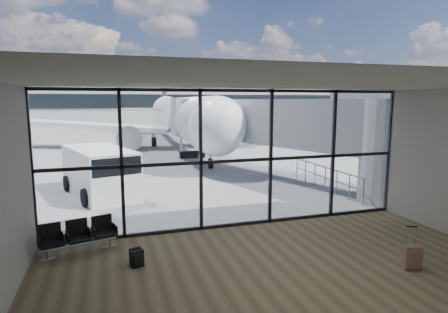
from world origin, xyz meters
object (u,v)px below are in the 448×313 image
airliner (180,116)px  backpack (137,258)px  service_van (100,172)px  suitcase (412,257)px  belt_loader (16,152)px  seating_row (78,234)px

airliner → backpack: bearing=-100.4°
service_van → suitcase: bearing=-71.1°
backpack → suitcase: suitcase is taller
suitcase → service_van: size_ratio=0.21×
airliner → belt_loader: size_ratio=7.78×
suitcase → airliner: 27.97m
backpack → airliner: (6.10, 25.66, 2.43)m
suitcase → service_van: bearing=144.1°
backpack → service_van: service_van is taller
backpack → service_van: bearing=76.5°
suitcase → airliner: bearing=108.5°
airliner → belt_loader: airliner is taller
seating_row → backpack: size_ratio=4.25×
service_van → belt_loader: service_van is taller
backpack → airliner: airliner is taller
belt_loader → seating_row: bearing=-85.5°
airliner → seating_row: bearing=-104.4°
seating_row → belt_loader: 18.36m
airliner → service_van: airliner is taller
service_van → belt_loader: size_ratio=1.18×
backpack → suitcase: bearing=-39.0°
airliner → belt_loader: bearing=-149.6°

